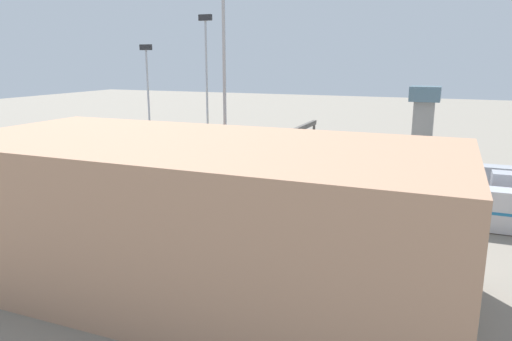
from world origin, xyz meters
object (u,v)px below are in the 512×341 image
train_on_track_2 (217,161)px  maintenance_shed (197,215)px  train_on_track_5 (356,195)px  signal_gantry (290,138)px  train_on_track_4 (359,190)px  light_mast_2 (148,83)px  light_mast_0 (206,69)px  train_on_track_0 (241,151)px  train_on_track_3 (316,174)px  train_on_track_1 (319,164)px  light_mast_1 (224,60)px  control_tower (423,117)px

train_on_track_2 → maintenance_shed: maintenance_shed is taller
train_on_track_5 → signal_gantry: (13.28, -12.50, 4.94)m
train_on_track_4 → light_mast_2: light_mast_2 is taller
light_mast_0 → signal_gantry: 29.40m
maintenance_shed → train_on_track_0: bearing=-70.0°
train_on_track_4 → maintenance_shed: size_ratio=2.15×
train_on_track_3 → train_on_track_0: (19.67, -15.00, -0.44)m
train_on_track_1 → train_on_track_2: bearing=15.7°
train_on_track_5 → maintenance_shed: 27.74m
light_mast_0 → light_mast_1: light_mast_1 is taller
train_on_track_3 → maintenance_shed: 36.07m
train_on_track_1 → light_mast_2: bearing=-11.1°
light_mast_0 → control_tower: light_mast_0 is taller
train_on_track_1 → train_on_track_4: (-9.81, 15.00, -0.00)m
light_mast_2 → signal_gantry: bearing=157.7°
control_tower → train_on_track_5: bearing=82.5°
light_mast_0 → train_on_track_5: bearing=143.1°
train_on_track_1 → control_tower: control_tower is taller
train_on_track_1 → train_on_track_4: 17.92m
train_on_track_3 → control_tower: control_tower is taller
train_on_track_5 → control_tower: bearing=-97.5°
train_on_track_3 → control_tower: bearing=-112.8°
train_on_track_5 → maintenance_shed: size_ratio=1.06×
train_on_track_5 → control_tower: size_ratio=3.19×
light_mast_2 → light_mast_1: bearing=137.2°
train_on_track_4 → control_tower: control_tower is taller
light_mast_0 → light_mast_1: (-18.93, 30.63, 1.71)m
train_on_track_1 → control_tower: (-15.84, -22.72, 6.58)m
train_on_track_1 → light_mast_0: (26.09, -7.31, 16.23)m
train_on_track_3 → light_mast_0: 36.60m
train_on_track_2 → control_tower: size_ratio=4.48×
train_on_track_3 → light_mast_2: size_ratio=4.10×
train_on_track_4 → control_tower: (-6.03, -37.72, 6.59)m
light_mast_2 → maintenance_shed: (-42.06, 53.92, -8.52)m
light_mast_1 → control_tower: 52.72m
train_on_track_1 → train_on_track_3: 10.24m
train_on_track_4 → light_mast_1: (16.97, 8.33, 17.94)m
light_mast_1 → control_tower: light_mast_1 is taller
train_on_track_2 → train_on_track_1: (-17.74, -5.00, -0.09)m
train_on_track_0 → light_mast_0: bearing=-15.1°
light_mast_1 → train_on_track_1: bearing=-107.1°
train_on_track_3 → light_mast_2: 48.53m
train_on_track_2 → train_on_track_5: (-27.97, 15.00, 0.50)m
train_on_track_3 → signal_gantry: bearing=-25.8°
train_on_track_4 → signal_gantry: bearing=-30.2°
train_on_track_1 → control_tower: bearing=-124.9°
train_on_track_4 → control_tower: 38.77m
maintenance_shed → train_on_track_2: bearing=-65.4°
light_mast_2 → maintenance_shed: 68.91m
light_mast_2 → control_tower: (-56.97, -14.63, -6.57)m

